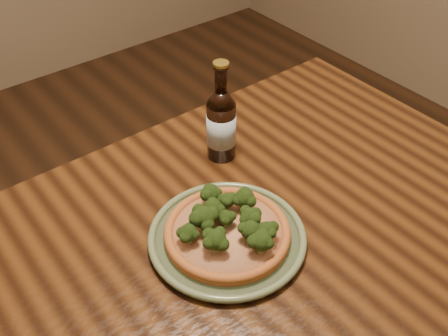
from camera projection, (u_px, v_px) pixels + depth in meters
plate at (227, 237)px, 0.97m from camera, size 0.29×0.29×0.02m
pizza at (228, 229)px, 0.95m from camera, size 0.23×0.23×0.07m
beer_bottle at (221, 124)px, 1.11m from camera, size 0.06×0.06×0.23m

